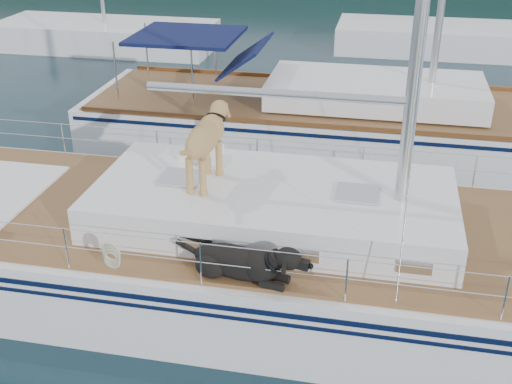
# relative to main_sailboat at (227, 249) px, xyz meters

# --- Properties ---
(ground) EXTENTS (120.00, 120.00, 0.00)m
(ground) POSITION_rel_main_sailboat_xyz_m (-0.09, 0.01, -0.68)
(ground) COLOR black
(ground) RESTS_ON ground
(main_sailboat) EXTENTS (12.00, 3.84, 14.01)m
(main_sailboat) POSITION_rel_main_sailboat_xyz_m (0.00, 0.00, 0.00)
(main_sailboat) COLOR white
(main_sailboat) RESTS_ON ground
(neighbor_sailboat) EXTENTS (11.00, 3.50, 13.30)m
(neighbor_sailboat) POSITION_rel_main_sailboat_xyz_m (0.89, 6.06, -0.06)
(neighbor_sailboat) COLOR white
(neighbor_sailboat) RESTS_ON ground
(bg_boat_west) EXTENTS (8.00, 3.00, 11.65)m
(bg_boat_west) POSITION_rel_main_sailboat_xyz_m (-8.09, 14.01, -0.24)
(bg_boat_west) COLOR white
(bg_boat_west) RESTS_ON ground
(bg_boat_center) EXTENTS (7.20, 3.00, 11.65)m
(bg_boat_center) POSITION_rel_main_sailboat_xyz_m (3.91, 16.01, -0.23)
(bg_boat_center) COLOR white
(bg_boat_center) RESTS_ON ground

